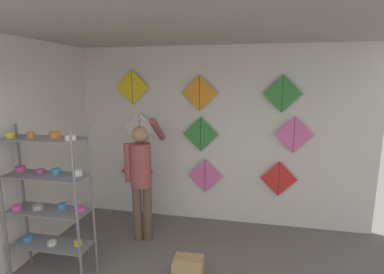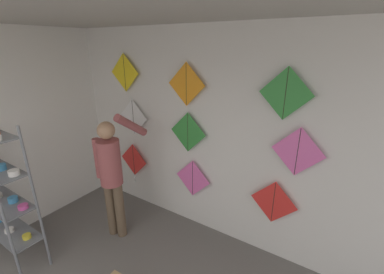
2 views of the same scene
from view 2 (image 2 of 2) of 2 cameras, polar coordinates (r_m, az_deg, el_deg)
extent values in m
cube|color=silver|center=(3.47, 1.54, 0.34)|extent=(4.98, 0.06, 2.80)
cube|color=#A8A399|center=(2.07, -25.36, 25.38)|extent=(4.98, 4.03, 0.04)
cylinder|color=slate|center=(3.35, -36.31, -14.22)|extent=(0.03, 0.03, 1.79)
cylinder|color=slate|center=(3.44, -31.33, -12.27)|extent=(0.03, 0.03, 1.79)
cube|color=slate|center=(4.02, -35.23, -16.62)|extent=(0.93, 0.33, 0.01)
cube|color=slate|center=(3.81, -36.49, -11.45)|extent=(0.93, 0.33, 0.01)
cylinder|color=white|center=(3.98, -35.51, -16.50)|extent=(0.10, 0.10, 0.04)
cylinder|color=yellow|center=(3.76, -32.84, -18.07)|extent=(0.09, 0.09, 0.05)
cylinder|color=#3F8CBF|center=(3.70, -34.96, -11.32)|extent=(0.10, 0.10, 0.06)
cylinder|color=#D84C99|center=(3.51, -33.42, -12.80)|extent=(0.10, 0.10, 0.04)
cylinder|color=#3F8CBF|center=(3.54, -36.70, -5.39)|extent=(0.10, 0.10, 0.07)
cylinder|color=white|center=(3.33, -34.84, -6.51)|extent=(0.11, 0.11, 0.06)
cylinder|color=brown|center=(3.88, -17.55, -14.82)|extent=(0.13, 0.13, 0.82)
cylinder|color=brown|center=(3.81, -15.74, -15.38)|extent=(0.13, 0.13, 0.82)
cylinder|color=#9E4C4C|center=(3.50, -17.80, -5.42)|extent=(0.29, 0.29, 0.61)
sphere|color=tan|center=(3.34, -18.58, 1.42)|extent=(0.22, 0.22, 0.22)
cylinder|color=#9E4C4C|center=(3.59, -20.10, -4.45)|extent=(0.10, 0.10, 0.54)
cylinder|color=#9E4C4C|center=(3.37, -13.35, 2.52)|extent=(0.10, 0.50, 0.40)
cube|color=red|center=(4.35, -12.82, -4.97)|extent=(0.55, 0.01, 0.55)
cylinder|color=black|center=(4.35, -12.84, -4.98)|extent=(0.01, 0.01, 0.53)
sphere|color=white|center=(4.49, -12.60, -8.81)|extent=(0.04, 0.04, 0.04)
sphere|color=white|center=(4.52, -12.53, -9.59)|extent=(0.04, 0.04, 0.04)
cube|color=pink|center=(3.68, 0.14, -9.19)|extent=(0.55, 0.01, 0.55)
cylinder|color=black|center=(3.68, 0.13, -9.20)|extent=(0.01, 0.01, 0.53)
cube|color=red|center=(3.28, 17.65, -13.65)|extent=(0.55, 0.01, 0.55)
cylinder|color=black|center=(3.28, 17.64, -13.67)|extent=(0.01, 0.01, 0.53)
cube|color=white|center=(4.05, -12.91, 4.33)|extent=(0.55, 0.01, 0.55)
cylinder|color=black|center=(4.05, -12.93, 4.33)|extent=(0.01, 0.01, 0.53)
cube|color=#338C38|center=(3.44, -0.93, 1.02)|extent=(0.55, 0.01, 0.55)
cylinder|color=black|center=(3.44, -0.95, 1.01)|extent=(0.01, 0.01, 0.53)
cube|color=pink|center=(2.94, 22.42, -3.10)|extent=(0.55, 0.01, 0.55)
cylinder|color=black|center=(2.94, 22.41, -3.11)|extent=(0.01, 0.01, 0.53)
cube|color=yellow|center=(4.01, -14.74, 13.65)|extent=(0.55, 0.01, 0.55)
cylinder|color=black|center=(4.01, -14.76, 13.65)|extent=(0.01, 0.01, 0.53)
cube|color=orange|center=(3.30, -1.26, 11.60)|extent=(0.55, 0.01, 0.55)
cylinder|color=black|center=(3.30, -1.28, 11.60)|extent=(0.01, 0.01, 0.53)
cube|color=#338C38|center=(2.81, 20.09, 9.02)|extent=(0.55, 0.01, 0.55)
cylinder|color=black|center=(2.81, 20.08, 9.02)|extent=(0.01, 0.01, 0.53)
camera|label=1|loc=(2.12, -114.48, -15.76)|focal=28.00mm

